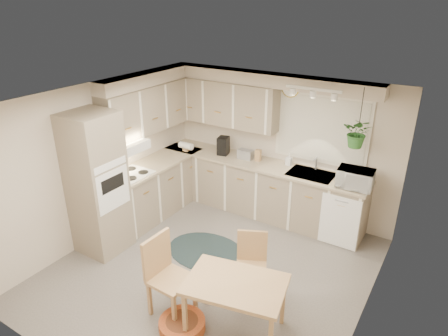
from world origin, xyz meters
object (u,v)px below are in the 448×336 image
(chair_back, at_px, (251,268))
(microwave, at_px, (355,176))
(dining_table, at_px, (235,307))
(chair_left, at_px, (171,278))
(pet_bed, at_px, (182,325))
(braided_rug, at_px, (207,251))

(chair_back, distance_m, microwave, 2.09)
(dining_table, distance_m, chair_left, 0.81)
(chair_left, xyz_separation_m, pet_bed, (0.27, -0.17, -0.44))
(dining_table, bearing_deg, braided_rug, 136.22)
(chair_back, xyz_separation_m, pet_bed, (-0.39, -0.91, -0.36))
(dining_table, relative_size, braided_rug, 0.87)
(chair_left, bearing_deg, braided_rug, -162.01)
(chair_back, distance_m, pet_bed, 1.06)
(chair_back, height_order, braided_rug, chair_back)
(dining_table, xyz_separation_m, pet_bed, (-0.52, -0.31, -0.28))
(chair_left, distance_m, pet_bed, 0.54)
(pet_bed, bearing_deg, braided_rug, 113.57)
(dining_table, relative_size, microwave, 2.12)
(chair_left, relative_size, microwave, 1.96)
(dining_table, relative_size, chair_back, 1.27)
(dining_table, distance_m, chair_back, 0.62)
(dining_table, relative_size, chair_left, 1.08)
(braided_rug, distance_m, pet_bed, 1.51)
(chair_back, relative_size, braided_rug, 0.69)
(chair_back, xyz_separation_m, microwave, (0.69, 1.85, 0.69))
(dining_table, distance_m, pet_bed, 0.66)
(braided_rug, bearing_deg, chair_back, -25.47)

